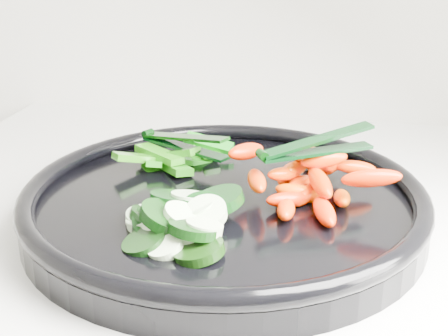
# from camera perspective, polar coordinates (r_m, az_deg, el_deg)

# --- Properties ---
(veggie_tray) EXTENTS (0.44, 0.44, 0.04)m
(veggie_tray) POSITION_cam_1_polar(r_m,az_deg,el_deg) (0.58, -0.00, -3.18)
(veggie_tray) COLOR black
(veggie_tray) RESTS_ON counter
(cucumber_pile) EXTENTS (0.11, 0.13, 0.04)m
(cucumber_pile) POSITION_cam_1_polar(r_m,az_deg,el_deg) (0.52, -4.32, -4.61)
(cucumber_pile) COLOR black
(cucumber_pile) RESTS_ON veggie_tray
(carrot_pile) EXTENTS (0.16, 0.15, 0.05)m
(carrot_pile) POSITION_cam_1_polar(r_m,az_deg,el_deg) (0.58, 7.64, -1.00)
(carrot_pile) COLOR #E53E00
(carrot_pile) RESTS_ON veggie_tray
(pepper_pile) EXTENTS (0.12, 0.10, 0.03)m
(pepper_pile) POSITION_cam_1_polar(r_m,az_deg,el_deg) (0.66, -4.47, 1.00)
(pepper_pile) COLOR #25700A
(pepper_pile) RESTS_ON veggie_tray
(tong_carrot) EXTENTS (0.10, 0.07, 0.02)m
(tong_carrot) POSITION_cam_1_polar(r_m,az_deg,el_deg) (0.57, 8.20, 1.96)
(tong_carrot) COLOR black
(tong_carrot) RESTS_ON carrot_pile
(tong_pepper) EXTENTS (0.11, 0.07, 0.02)m
(tong_pepper) POSITION_cam_1_polar(r_m,az_deg,el_deg) (0.65, -3.84, 2.41)
(tong_pepper) COLOR black
(tong_pepper) RESTS_ON pepper_pile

